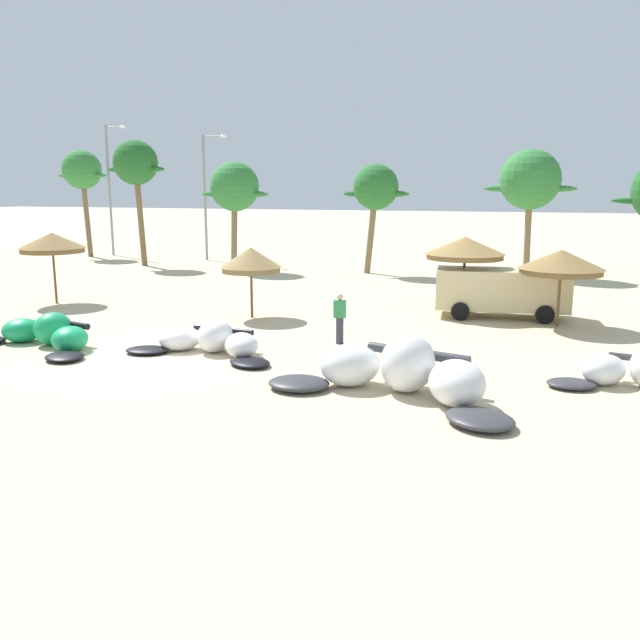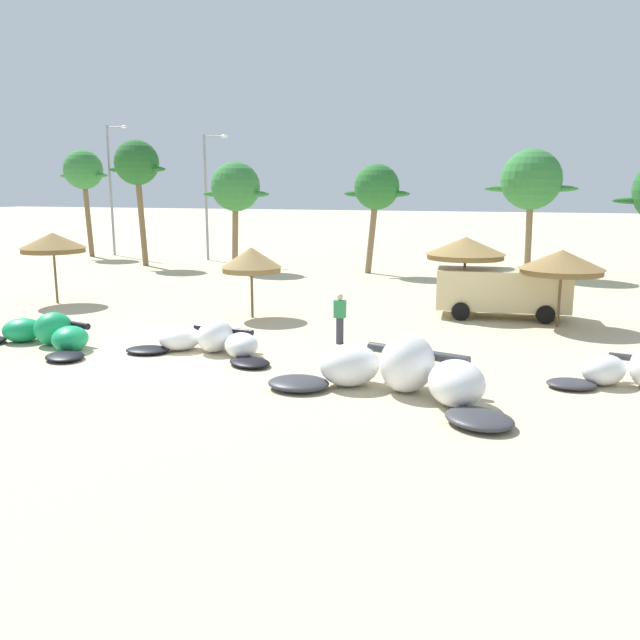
{
  "view_description": "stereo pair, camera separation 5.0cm",
  "coord_description": "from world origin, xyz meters",
  "px_view_note": "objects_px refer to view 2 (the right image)",
  "views": [
    {
      "loc": [
        11.03,
        -16.17,
        4.86
      ],
      "look_at": [
        4.55,
        2.0,
        1.0
      ],
      "focal_mm": 36.93,
      "sensor_mm": 36.0,
      "label": 1
    },
    {
      "loc": [
        11.07,
        -16.15,
        4.86
      ],
      "look_at": [
        4.55,
        2.0,
        1.0
      ],
      "focal_mm": 36.93,
      "sensor_mm": 36.0,
      "label": 2
    }
  ],
  "objects_px": {
    "kite_center": "(401,373)",
    "person_near_kites": "(340,319)",
    "beach_umbrella_middle": "(251,260)",
    "beach_umbrella_near_palms": "(466,248)",
    "parked_van": "(499,289)",
    "palm_left": "(137,165)",
    "kite_left_of_center": "(210,341)",
    "kite_left": "(46,334)",
    "palm_left_of_gap": "(236,188)",
    "palm_center_right": "(531,181)",
    "beach_umbrella_outermost": "(562,262)",
    "palm_leftmost": "(83,171)",
    "lamppost_west": "(112,184)",
    "beach_umbrella_near_van": "(53,243)",
    "palm_center_left": "(377,189)",
    "lamppost_west_center": "(208,190)"
  },
  "relations": [
    {
      "from": "beach_umbrella_middle",
      "to": "beach_umbrella_near_palms",
      "type": "xyz_separation_m",
      "value": [
        7.51,
        3.56,
        0.38
      ]
    },
    {
      "from": "beach_umbrella_middle",
      "to": "beach_umbrella_near_palms",
      "type": "bearing_deg",
      "value": 25.37
    },
    {
      "from": "beach_umbrella_near_van",
      "to": "beach_umbrella_near_palms",
      "type": "distance_m",
      "value": 17.2
    },
    {
      "from": "parked_van",
      "to": "palm_left",
      "type": "distance_m",
      "value": 25.83
    },
    {
      "from": "parked_van",
      "to": "beach_umbrella_near_van",
      "type": "bearing_deg",
      "value": -170.06
    },
    {
      "from": "lamppost_west_center",
      "to": "beach_umbrella_outermost",
      "type": "bearing_deg",
      "value": -34.59
    },
    {
      "from": "beach_umbrella_outermost",
      "to": "person_near_kites",
      "type": "height_order",
      "value": "beach_umbrella_outermost"
    },
    {
      "from": "kite_left",
      "to": "palm_center_left",
      "type": "distance_m",
      "value": 22.08
    },
    {
      "from": "palm_left",
      "to": "lamppost_west_center",
      "type": "distance_m",
      "value": 5.3
    },
    {
      "from": "kite_center",
      "to": "person_near_kites",
      "type": "bearing_deg",
      "value": 123.49
    },
    {
      "from": "person_near_kites",
      "to": "palm_center_left",
      "type": "bearing_deg",
      "value": 101.45
    },
    {
      "from": "kite_left",
      "to": "beach_umbrella_near_van",
      "type": "relative_size",
      "value": 1.73
    },
    {
      "from": "parked_van",
      "to": "palm_left",
      "type": "relative_size",
      "value": 0.65
    },
    {
      "from": "beach_umbrella_outermost",
      "to": "palm_left_of_gap",
      "type": "relative_size",
      "value": 0.46
    },
    {
      "from": "palm_center_right",
      "to": "parked_van",
      "type": "bearing_deg",
      "value": -91.64
    },
    {
      "from": "palm_left_of_gap",
      "to": "lamppost_west",
      "type": "distance_m",
      "value": 13.62
    },
    {
      "from": "parked_van",
      "to": "kite_left",
      "type": "bearing_deg",
      "value": -143.1
    },
    {
      "from": "kite_center",
      "to": "lamppost_west",
      "type": "bearing_deg",
      "value": 136.59
    },
    {
      "from": "beach_umbrella_near_van",
      "to": "parked_van",
      "type": "bearing_deg",
      "value": 9.94
    },
    {
      "from": "kite_left",
      "to": "lamppost_west_center",
      "type": "bearing_deg",
      "value": 107.55
    },
    {
      "from": "beach_umbrella_near_palms",
      "to": "palm_left_of_gap",
      "type": "relative_size",
      "value": 0.48
    },
    {
      "from": "kite_left_of_center",
      "to": "palm_left_of_gap",
      "type": "distance_m",
      "value": 21.29
    },
    {
      "from": "kite_left",
      "to": "lamppost_west",
      "type": "height_order",
      "value": "lamppost_west"
    },
    {
      "from": "beach_umbrella_outermost",
      "to": "palm_leftmost",
      "type": "distance_m",
      "value": 35.83
    },
    {
      "from": "parked_van",
      "to": "beach_umbrella_middle",
      "type": "bearing_deg",
      "value": -159.91
    },
    {
      "from": "palm_left_of_gap",
      "to": "palm_center_left",
      "type": "bearing_deg",
      "value": 8.31
    },
    {
      "from": "kite_left",
      "to": "person_near_kites",
      "type": "bearing_deg",
      "value": 21.75
    },
    {
      "from": "beach_umbrella_near_palms",
      "to": "palm_left",
      "type": "height_order",
      "value": "palm_left"
    },
    {
      "from": "beach_umbrella_outermost",
      "to": "palm_left",
      "type": "height_order",
      "value": "palm_left"
    },
    {
      "from": "kite_left_of_center",
      "to": "beach_umbrella_near_palms",
      "type": "distance_m",
      "value": 11.27
    },
    {
      "from": "parked_van",
      "to": "palm_center_right",
      "type": "bearing_deg",
      "value": 88.36
    },
    {
      "from": "palm_left_of_gap",
      "to": "palm_center_right",
      "type": "relative_size",
      "value": 0.92
    },
    {
      "from": "kite_left",
      "to": "person_near_kites",
      "type": "distance_m",
      "value": 9.24
    },
    {
      "from": "beach_umbrella_outermost",
      "to": "palm_leftmost",
      "type": "height_order",
      "value": "palm_leftmost"
    },
    {
      "from": "person_near_kites",
      "to": "beach_umbrella_near_palms",
      "type": "bearing_deg",
      "value": 65.67
    },
    {
      "from": "kite_center",
      "to": "beach_umbrella_outermost",
      "type": "height_order",
      "value": "beach_umbrella_outermost"
    },
    {
      "from": "person_near_kites",
      "to": "lamppost_west_center",
      "type": "distance_m",
      "value": 26.72
    },
    {
      "from": "beach_umbrella_middle",
      "to": "parked_van",
      "type": "distance_m",
      "value": 9.53
    },
    {
      "from": "lamppost_west_center",
      "to": "beach_umbrella_near_palms",
      "type": "bearing_deg",
      "value": -36.5
    },
    {
      "from": "beach_umbrella_middle",
      "to": "palm_left_of_gap",
      "type": "bearing_deg",
      "value": 118.91
    },
    {
      "from": "person_near_kites",
      "to": "palm_left_of_gap",
      "type": "relative_size",
      "value": 0.25
    },
    {
      "from": "palm_left_of_gap",
      "to": "lamppost_west_center",
      "type": "distance_m",
      "value": 6.22
    },
    {
      "from": "palm_leftmost",
      "to": "palm_left_of_gap",
      "type": "bearing_deg",
      "value": -14.75
    },
    {
      "from": "kite_center",
      "to": "beach_umbrella_middle",
      "type": "bearing_deg",
      "value": 134.78
    },
    {
      "from": "kite_center",
      "to": "palm_left",
      "type": "relative_size",
      "value": 0.8
    },
    {
      "from": "kite_center",
      "to": "person_near_kites",
      "type": "distance_m",
      "value": 5.47
    },
    {
      "from": "beach_umbrella_outermost",
      "to": "parked_van",
      "type": "distance_m",
      "value": 2.76
    },
    {
      "from": "kite_left",
      "to": "palm_left",
      "type": "relative_size",
      "value": 0.67
    },
    {
      "from": "beach_umbrella_middle",
      "to": "kite_left_of_center",
      "type": "bearing_deg",
      "value": -77.07
    },
    {
      "from": "beach_umbrella_near_palms",
      "to": "palm_center_right",
      "type": "bearing_deg",
      "value": 82.29
    }
  ]
}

